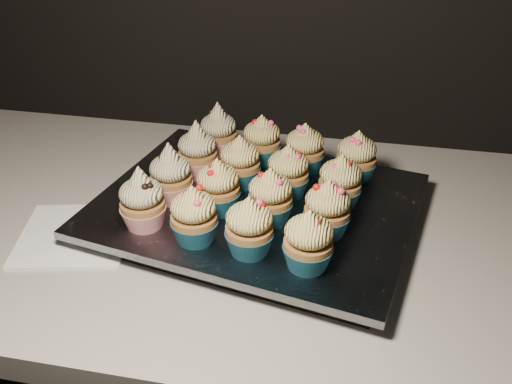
{
  "coord_description": "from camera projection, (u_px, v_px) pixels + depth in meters",
  "views": [
    {
      "loc": [
        0.36,
        1.0,
        1.39
      ],
      "look_at": [
        0.22,
        1.7,
        0.95
      ],
      "focal_mm": 40.0,
      "sensor_mm": 36.0,
      "label": 1
    }
  ],
  "objects": [
    {
      "name": "cupcake_2",
      "position": [
        249.0,
        228.0,
        0.72
      ],
      "size": [
        0.06,
        0.06,
        0.08
      ],
      "color": "#17556C",
      "rests_on": "foil_lining"
    },
    {
      "name": "cupcake_14",
      "position": [
        304.0,
        150.0,
        0.91
      ],
      "size": [
        0.06,
        0.06,
        0.08
      ],
      "color": "#17556C",
      "rests_on": "foil_lining"
    },
    {
      "name": "cupcake_6",
      "position": [
        270.0,
        197.0,
        0.78
      ],
      "size": [
        0.06,
        0.06,
        0.08
      ],
      "color": "#17556C",
      "rests_on": "foil_lining"
    },
    {
      "name": "cupcake_10",
      "position": [
        288.0,
        172.0,
        0.84
      ],
      "size": [
        0.06,
        0.06,
        0.08
      ],
      "color": "#17556C",
      "rests_on": "foil_lining"
    },
    {
      "name": "cupcake_7",
      "position": [
        327.0,
        210.0,
        0.76
      ],
      "size": [
        0.06,
        0.06,
        0.08
      ],
      "color": "#17556C",
      "rests_on": "foil_lining"
    },
    {
      "name": "cupcake_5",
      "position": [
        218.0,
        187.0,
        0.81
      ],
      "size": [
        0.06,
        0.06,
        0.08
      ],
      "color": "#17556C",
      "rests_on": "foil_lining"
    },
    {
      "name": "cupcake_13",
      "position": [
        262.0,
        141.0,
        0.93
      ],
      "size": [
        0.06,
        0.06,
        0.08
      ],
      "color": "#17556C",
      "rests_on": "foil_lining"
    },
    {
      "name": "baking_tray",
      "position": [
        256.0,
        214.0,
        0.86
      ],
      "size": [
        0.47,
        0.39,
        0.02
      ],
      "primitive_type": "cube",
      "rotation": [
        0.0,
        0.0,
        -0.19
      ],
      "color": "black",
      "rests_on": "worktop"
    },
    {
      "name": "cupcake_0",
      "position": [
        142.0,
        201.0,
        0.77
      ],
      "size": [
        0.06,
        0.06,
        0.1
      ],
      "color": "red",
      "rests_on": "foil_lining"
    },
    {
      "name": "cupcake_1",
      "position": [
        194.0,
        216.0,
        0.75
      ],
      "size": [
        0.06,
        0.06,
        0.08
      ],
      "color": "#17556C",
      "rests_on": "foil_lining"
    },
    {
      "name": "napkin",
      "position": [
        75.0,
        235.0,
        0.83
      ],
      "size": [
        0.19,
        0.19,
        0.0
      ],
      "primitive_type": "cube",
      "rotation": [
        0.0,
        0.0,
        0.22
      ],
      "color": "white",
      "rests_on": "worktop"
    },
    {
      "name": "cupcake_12",
      "position": [
        218.0,
        132.0,
        0.95
      ],
      "size": [
        0.06,
        0.06,
        0.1
      ],
      "color": "red",
      "rests_on": "foil_lining"
    },
    {
      "name": "cupcake_9",
      "position": [
        240.0,
        163.0,
        0.87
      ],
      "size": [
        0.06,
        0.06,
        0.08
      ],
      "color": "#17556C",
      "rests_on": "foil_lining"
    },
    {
      "name": "cupcake_4",
      "position": [
        171.0,
        176.0,
        0.83
      ],
      "size": [
        0.06,
        0.06,
        0.1
      ],
      "color": "red",
      "rests_on": "foil_lining"
    },
    {
      "name": "cupcake_8",
      "position": [
        197.0,
        152.0,
        0.9
      ],
      "size": [
        0.06,
        0.06,
        0.1
      ],
      "color": "red",
      "rests_on": "foil_lining"
    },
    {
      "name": "cupcake_3",
      "position": [
        308.0,
        242.0,
        0.7
      ],
      "size": [
        0.06,
        0.06,
        0.08
      ],
      "color": "#17556C",
      "rests_on": "foil_lining"
    },
    {
      "name": "foil_lining",
      "position": [
        256.0,
        205.0,
        0.85
      ],
      "size": [
        0.51,
        0.44,
        0.01
      ],
      "primitive_type": "cube",
      "rotation": [
        0.0,
        0.0,
        -0.19
      ],
      "color": "silver",
      "rests_on": "baking_tray"
    },
    {
      "name": "cupcake_15",
      "position": [
        356.0,
        158.0,
        0.88
      ],
      "size": [
        0.06,
        0.06,
        0.08
      ],
      "color": "#17556C",
      "rests_on": "foil_lining"
    },
    {
      "name": "worktop",
      "position": [
        119.0,
        214.0,
        0.91
      ],
      "size": [
        2.44,
        0.64,
        0.04
      ],
      "primitive_type": "cube",
      "color": "beige",
      "rests_on": "cabinet"
    },
    {
      "name": "cupcake_11",
      "position": [
        340.0,
        183.0,
        0.82
      ],
      "size": [
        0.06,
        0.06,
        0.08
      ],
      "color": "#17556C",
      "rests_on": "foil_lining"
    }
  ]
}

